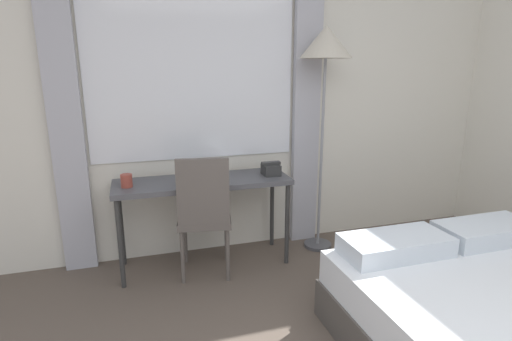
# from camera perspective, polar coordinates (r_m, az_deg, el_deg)

# --- Properties ---
(wall_back_with_window) EXTENTS (5.75, 0.13, 2.70)m
(wall_back_with_window) POSITION_cam_1_polar(r_m,az_deg,el_deg) (3.46, -2.17, 10.52)
(wall_back_with_window) COLOR silver
(wall_back_with_window) RESTS_ON ground_plane
(desk) EXTENTS (1.38, 0.45, 0.73)m
(desk) POSITION_cam_1_polar(r_m,az_deg,el_deg) (3.21, -7.56, -2.43)
(desk) COLOR #4C4C51
(desk) RESTS_ON ground_plane
(desk_chair) EXTENTS (0.47, 0.47, 0.97)m
(desk_chair) POSITION_cam_1_polar(r_m,az_deg,el_deg) (3.06, -7.42, -5.73)
(desk_chair) COLOR #59514C
(desk_chair) RESTS_ON ground_plane
(standing_lamp) EXTENTS (0.43, 0.43, 1.93)m
(standing_lamp) POSITION_cam_1_polar(r_m,az_deg,el_deg) (3.43, 9.94, 16.33)
(standing_lamp) COLOR #4C4C51
(standing_lamp) RESTS_ON ground_plane
(telephone) EXTENTS (0.15, 0.15, 0.11)m
(telephone) POSITION_cam_1_polar(r_m,az_deg,el_deg) (3.30, 2.14, 0.20)
(telephone) COLOR #2D2D2D
(telephone) RESTS_ON desk
(book) EXTENTS (0.26, 0.16, 0.02)m
(book) POSITION_cam_1_polar(r_m,az_deg,el_deg) (3.14, -8.68, -1.37)
(book) COLOR #33664C
(book) RESTS_ON desk
(mug) EXTENTS (0.08, 0.08, 0.10)m
(mug) POSITION_cam_1_polar(r_m,az_deg,el_deg) (3.11, -18.01, -1.39)
(mug) COLOR #993F33
(mug) RESTS_ON desk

